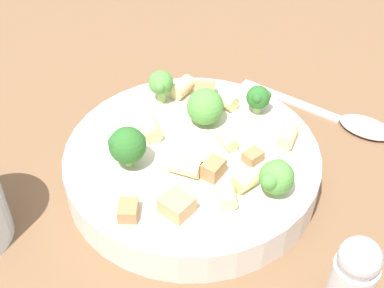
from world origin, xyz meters
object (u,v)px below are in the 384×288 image
rigatoni_6 (185,166)px  rigatoni_1 (287,136)px  broccoli_floret_1 (258,98)px  chicken_chunk_2 (253,157)px  pasta_bowl (192,163)px  broccoli_floret_4 (161,84)px  rigatoni_3 (228,196)px  broccoli_floret_2 (127,142)px  broccoli_floret_3 (276,177)px  chicken_chunk_4 (205,93)px  spoon (345,120)px  broccoli_floret_0 (205,106)px  chicken_chunk_3 (177,205)px  rigatoni_4 (227,101)px  rigatoni_7 (245,181)px  rigatoni_5 (151,129)px  rigatoni_0 (227,140)px  pepper_shaker (353,279)px  rigatoni_2 (182,87)px  chicken_chunk_0 (128,210)px  chicken_chunk_1 (213,169)px

rigatoni_6 → rigatoni_1: bearing=-174.1°
broccoli_floret_1 → chicken_chunk_2: (0.03, 0.07, -0.01)m
pasta_bowl → broccoli_floret_4: bearing=-85.1°
rigatoni_3 → pasta_bowl: bearing=-81.7°
broccoli_floret_2 → broccoli_floret_3: (-0.11, 0.08, -0.01)m
pasta_bowl → chicken_chunk_4: (-0.04, -0.08, 0.02)m
spoon → rigatoni_6: bearing=15.8°
broccoli_floret_0 → rigatoni_3: broccoli_floret_0 is taller
rigatoni_1 → chicken_chunk_3: (0.13, 0.05, -0.00)m
rigatoni_4 → broccoli_floret_4: bearing=-25.8°
broccoli_floret_3 → rigatoni_7: bearing=-32.2°
rigatoni_5 → spoon: bearing=179.7°
rigatoni_0 → chicken_chunk_4: (-0.00, -0.08, 0.00)m
broccoli_floret_0 → broccoli_floret_2: 0.09m
pasta_bowl → rigatoni_3: (-0.01, 0.07, 0.02)m
broccoli_floret_0 → pepper_shaker: pepper_shaker is taller
broccoli_floret_2 → chicken_chunk_4: bearing=-144.0°
broccoli_floret_3 → rigatoni_6: (0.07, -0.05, -0.01)m
rigatoni_0 → broccoli_floret_4: bearing=-63.7°
broccoli_floret_1 → rigatoni_1: (-0.01, 0.05, -0.01)m
rigatoni_2 → rigatoni_1: bearing=125.5°
rigatoni_0 → rigatoni_4: bearing=-109.9°
rigatoni_2 → spoon: bearing=161.3°
broccoli_floret_1 → rigatoni_5: 0.12m
broccoli_floret_2 → rigatoni_4: broccoli_floret_2 is taller
broccoli_floret_1 → spoon: 0.12m
rigatoni_3 → chicken_chunk_0: 0.09m
chicken_chunk_2 → rigatoni_0: bearing=-61.2°
broccoli_floret_1 → chicken_chunk_3: (0.12, 0.11, -0.01)m
pasta_bowl → chicken_chunk_2: size_ratio=14.23×
rigatoni_3 → rigatoni_6: bearing=-61.3°
broccoli_floret_0 → rigatoni_0: (-0.01, 0.04, -0.01)m
rigatoni_6 → pepper_shaker: (-0.09, 0.15, -0.00)m
broccoli_floret_3 → rigatoni_5: (0.09, -0.11, -0.01)m
rigatoni_1 → rigatoni_2: (0.08, -0.11, 0.00)m
pasta_bowl → chicken_chunk_0: (0.08, 0.06, 0.02)m
rigatoni_3 → rigatoni_1: bearing=-145.4°
rigatoni_7 → chicken_chunk_1: bearing=-45.4°
pasta_bowl → rigatoni_1: (-0.09, 0.01, 0.02)m
rigatoni_3 → rigatoni_6: rigatoni_6 is taller
pasta_bowl → chicken_chunk_2: (-0.05, 0.03, 0.02)m
rigatoni_3 → rigatoni_7: rigatoni_7 is taller
chicken_chunk_2 → rigatoni_7: bearing=56.4°
rigatoni_7 → pepper_shaker: 0.12m
broccoli_floret_1 → broccoli_floret_4: bearing=-27.8°
broccoli_floret_2 → rigatoni_7: size_ratio=2.00×
rigatoni_4 → rigatoni_6: 0.11m
chicken_chunk_1 → chicken_chunk_2: chicken_chunk_1 is taller
rigatoni_1 → rigatoni_6: bearing=5.9°
rigatoni_1 → chicken_chunk_4: rigatoni_1 is taller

